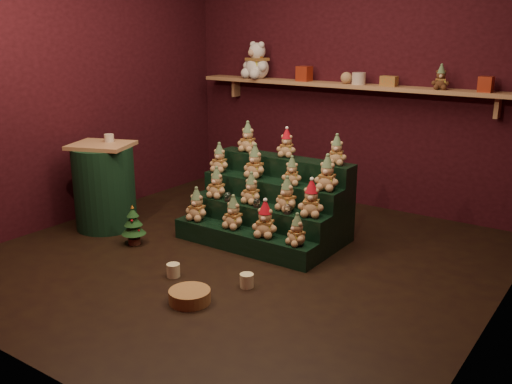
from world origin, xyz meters
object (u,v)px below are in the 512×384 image
Objects in this scene: snow_globe_c at (287,209)px; mini_christmas_tree at (133,225)px; mug_right at (247,281)px; mug_left at (173,270)px; snow_globe_b at (257,203)px; side_table at (104,186)px; riser_tier_front at (243,241)px; snow_globe_a at (228,197)px; wicker_basket at (190,296)px; white_bear at (257,55)px; brown_bear at (441,77)px.

snow_globe_c reaches higher than mini_christmas_tree.
mini_christmas_tree is 1.37m from mug_right.
snow_globe_c is at bearing 62.52° from mug_left.
snow_globe_c is 0.85× the size of mug_left.
snow_globe_b is 0.10× the size of side_table.
snow_globe_b is at bearing 119.82° from mug_right.
snow_globe_c is (0.35, 0.16, 0.32)m from riser_tier_front.
wicker_basket is (0.56, -1.17, -0.36)m from snow_globe_a.
white_bear is at bearing 123.15° from mug_right.
mug_right is at bearing 66.44° from wicker_basket.
mini_christmas_tree is at bearing 174.13° from mug_right.
riser_tier_front is at bearing 128.33° from mug_right.
wicker_basket is at bearing -124.09° from brown_bear.
snow_globe_b is 0.78× the size of mug_right.
brown_bear is (0.81, 2.71, 1.39)m from wicker_basket.
snow_globe_c is 0.17× the size of white_bear.
side_table reaches higher than riser_tier_front.
mug_left is (0.16, -0.92, -0.35)m from snow_globe_a.
white_bear is 2.29× the size of brown_bear.
brown_bear is at bearing 15.30° from white_bear.
mini_christmas_tree is at bearing -153.73° from riser_tier_front.
side_table is 2.32m from white_bear.
riser_tier_front is 13.35× the size of mug_left.
mug_left is 3.02m from white_bear.
mug_left is (-0.16, -0.92, -0.35)m from snow_globe_b.
brown_bear is at bearing 64.67° from snow_globe_c.
mug_left is 0.35× the size of wicker_basket.
mini_christmas_tree is at bearing -135.32° from snow_globe_a.
riser_tier_front is at bearing -102.19° from snow_globe_b.
snow_globe_c reaches higher than mug_left.
wicker_basket is (0.27, -1.01, -0.04)m from riser_tier_front.
brown_bear is at bearing 74.76° from mug_right.
mini_christmas_tree is (0.56, -0.17, -0.23)m from side_table.
snow_globe_c reaches higher than snow_globe_b.
white_bear is at bearing 131.97° from snow_globe_c.
mini_christmas_tree reaches higher than mug_left.
brown_bear reaches higher than snow_globe_c.
snow_globe_c is 1.86m from side_table.
white_bear reaches higher than riser_tier_front.
mug_right is at bearing -41.55° from white_bear.
side_table is 1.91m from wicker_basket.
brown_bear reaches higher than snow_globe_b.
mug_right is at bearing -122.70° from brown_bear.
mini_christmas_tree is at bearing 157.71° from mug_left.
brown_bear is (1.08, 1.69, 1.34)m from riser_tier_front.
mug_right is (0.75, -0.74, -0.35)m from snow_globe_a.
white_bear is (-1.38, 1.53, 1.17)m from snow_globe_c.
mug_right is 0.47m from wicker_basket.
mini_christmas_tree is 1.25× the size of wicker_basket.
snow_globe_b is 0.22× the size of mini_christmas_tree.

